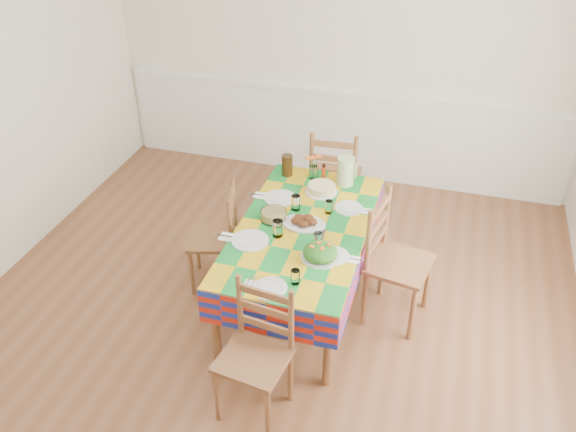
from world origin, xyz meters
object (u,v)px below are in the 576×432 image
object	(u,v)px
dining_table	(303,235)
chair_near	(256,355)
chair_far	(334,178)
chair_left	(218,238)
meat_platter	(304,222)
green_pitcher	(346,171)
chair_right	(394,262)
tea_pitcher	(287,165)

from	to	relation	value
dining_table	chair_near	distance (m)	1.08
chair_far	chair_left	distance (m)	1.26
meat_platter	green_pitcher	world-z (taller)	green_pitcher
chair_near	chair_left	xyz separation A→B (m)	(-0.69, 1.08, -0.02)
green_pitcher	chair_near	size ratio (longest dim) A/B	0.26
chair_right	chair_left	bearing A→B (deg)	100.57
dining_table	green_pitcher	bearing A→B (deg)	76.38
chair_left	chair_right	xyz separation A→B (m)	(1.35, -0.00, 0.06)
tea_pitcher	chair_left	size ratio (longest dim) A/B	0.21
meat_platter	chair_near	size ratio (longest dim) A/B	0.36
dining_table	green_pitcher	xyz separation A→B (m)	(0.17, 0.69, 0.19)
chair_near	meat_platter	bearing A→B (deg)	98.46
green_pitcher	chair_right	distance (m)	0.90
chair_near	chair_far	distance (m)	2.14
green_pitcher	dining_table	bearing A→B (deg)	-103.62
chair_left	chair_right	bearing A→B (deg)	73.92
chair_near	tea_pitcher	bearing A→B (deg)	108.66
green_pitcher	tea_pitcher	world-z (taller)	green_pitcher
meat_platter	chair_right	world-z (taller)	chair_right
meat_platter	tea_pitcher	size ratio (longest dim) A/B	1.81
dining_table	chair_far	world-z (taller)	chair_far
dining_table	chair_left	bearing A→B (deg)	179.07
dining_table	chair_far	distance (m)	1.07
meat_platter	chair_left	size ratio (longest dim) A/B	0.37
dining_table	meat_platter	xyz separation A→B (m)	(0.00, 0.03, 0.10)
chair_near	chair_left	bearing A→B (deg)	130.53
dining_table	tea_pitcher	xyz separation A→B (m)	(-0.32, 0.70, 0.16)
chair_far	chair_right	size ratio (longest dim) A/B	0.98
dining_table	chair_near	xyz separation A→B (m)	(0.01, -1.07, -0.15)
chair_far	chair_right	bearing A→B (deg)	119.35
tea_pitcher	chair_far	size ratio (longest dim) A/B	0.18
tea_pitcher	chair_left	xyz separation A→B (m)	(-0.36, -0.69, -0.33)
dining_table	chair_right	size ratio (longest dim) A/B	1.72
green_pitcher	chair_right	size ratio (longest dim) A/B	0.24
meat_platter	chair_left	bearing A→B (deg)	-178.42
dining_table	chair_far	xyz separation A→B (m)	(0.00, 1.07, -0.12)
dining_table	chair_near	size ratio (longest dim) A/B	1.89
dining_table	meat_platter	world-z (taller)	meat_platter
dining_table	meat_platter	distance (m)	0.10
meat_platter	chair_right	bearing A→B (deg)	-1.81
chair_far	meat_platter	bearing A→B (deg)	86.89
green_pitcher	tea_pitcher	size ratio (longest dim) A/B	1.32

